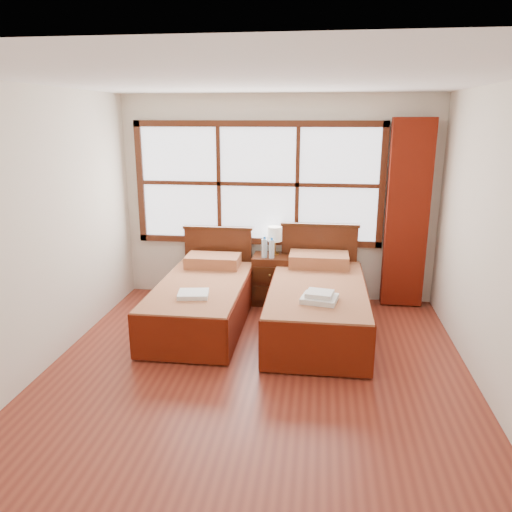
# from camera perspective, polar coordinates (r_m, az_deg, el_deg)

# --- Properties ---
(floor) EXTENTS (4.50, 4.50, 0.00)m
(floor) POSITION_cam_1_polar(r_m,az_deg,el_deg) (4.71, -0.18, -13.89)
(floor) COLOR maroon
(floor) RESTS_ON ground
(ceiling) EXTENTS (4.50, 4.50, 0.00)m
(ceiling) POSITION_cam_1_polar(r_m,az_deg,el_deg) (4.11, -0.21, 19.50)
(ceiling) COLOR white
(ceiling) RESTS_ON wall_back
(wall_back) EXTENTS (4.00, 0.00, 4.00)m
(wall_back) POSITION_cam_1_polar(r_m,az_deg,el_deg) (6.42, 2.48, 6.46)
(wall_back) COLOR silver
(wall_back) RESTS_ON floor
(wall_left) EXTENTS (0.00, 4.50, 4.50)m
(wall_left) POSITION_cam_1_polar(r_m,az_deg,el_deg) (4.90, -24.06, 2.22)
(wall_left) COLOR silver
(wall_left) RESTS_ON floor
(wall_right) EXTENTS (0.00, 4.50, 4.50)m
(wall_right) POSITION_cam_1_polar(r_m,az_deg,el_deg) (4.44, 26.34, 0.66)
(wall_right) COLOR silver
(wall_right) RESTS_ON floor
(window) EXTENTS (3.16, 0.06, 1.56)m
(window) POSITION_cam_1_polar(r_m,az_deg,el_deg) (6.38, 0.21, 8.23)
(window) COLOR white
(window) RESTS_ON wall_back
(curtain) EXTENTS (0.50, 0.16, 2.30)m
(curtain) POSITION_cam_1_polar(r_m,az_deg,el_deg) (6.37, 16.89, 4.54)
(curtain) COLOR maroon
(curtain) RESTS_ON wall_back
(bed_left) EXTENTS (0.98, 2.00, 0.95)m
(bed_left) POSITION_cam_1_polar(r_m,az_deg,el_deg) (5.79, -6.15, -5.00)
(bed_left) COLOR #3F1D0D
(bed_left) RESTS_ON floor
(bed_right) EXTENTS (1.06, 2.08, 1.03)m
(bed_right) POSITION_cam_1_polar(r_m,az_deg,el_deg) (5.63, 7.02, -5.39)
(bed_right) COLOR #3F1D0D
(bed_right) RESTS_ON floor
(nightstand) EXTENTS (0.47, 0.46, 0.63)m
(nightstand) POSITION_cam_1_polar(r_m,az_deg,el_deg) (6.41, 1.79, -2.64)
(nightstand) COLOR #491F0F
(nightstand) RESTS_ON floor
(towels_left) EXTENTS (0.35, 0.32, 0.05)m
(towels_left) POSITION_cam_1_polar(r_m,az_deg,el_deg) (5.27, -7.18, -4.35)
(towels_left) COLOR white
(towels_left) RESTS_ON bed_left
(towels_right) EXTENTS (0.39, 0.36, 0.10)m
(towels_right) POSITION_cam_1_polar(r_m,az_deg,el_deg) (5.02, 7.27, -4.68)
(towels_right) COLOR white
(towels_right) RESTS_ON bed_right
(lamp) EXTENTS (0.18, 0.18, 0.36)m
(lamp) POSITION_cam_1_polar(r_m,az_deg,el_deg) (6.33, 2.17, 2.44)
(lamp) COLOR #B38C39
(lamp) RESTS_ON nightstand
(bottle_near) EXTENTS (0.07, 0.07, 0.27)m
(bottle_near) POSITION_cam_1_polar(r_m,az_deg,el_deg) (6.20, 0.97, 0.93)
(bottle_near) COLOR silver
(bottle_near) RESTS_ON nightstand
(bottle_far) EXTENTS (0.07, 0.07, 0.26)m
(bottle_far) POSITION_cam_1_polar(r_m,az_deg,el_deg) (6.18, 1.80, 0.83)
(bottle_far) COLOR silver
(bottle_far) RESTS_ON nightstand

